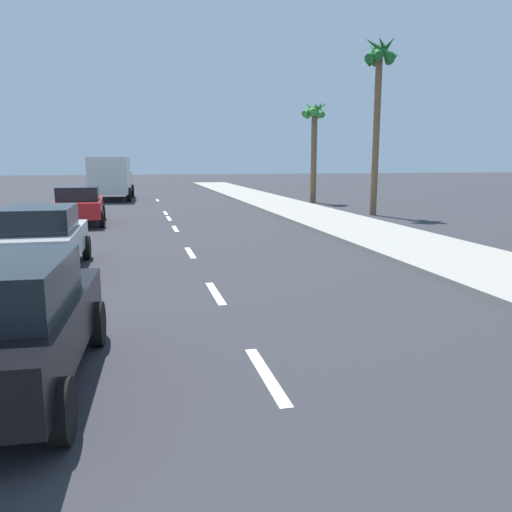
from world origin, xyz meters
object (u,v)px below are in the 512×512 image
(parked_car_black, at_px, (4,322))
(parked_car_red, at_px, (79,204))
(palm_tree_far, at_px, (379,75))
(palm_tree_distant, at_px, (314,124))
(parked_car_silver, at_px, (43,237))
(delivery_truck, at_px, (111,177))

(parked_car_black, relative_size, parked_car_red, 0.92)
(palm_tree_far, bearing_deg, palm_tree_distant, 92.51)
(parked_car_red, distance_m, palm_tree_far, 14.62)
(parked_car_silver, relative_size, delivery_truck, 0.63)
(parked_car_red, bearing_deg, parked_car_silver, -91.45)
(delivery_truck, bearing_deg, parked_car_red, -90.76)
(parked_car_black, xyz_separation_m, palm_tree_far, (12.74, 16.84, 5.65))
(delivery_truck, distance_m, palm_tree_distant, 13.76)
(parked_car_black, distance_m, parked_car_red, 16.41)
(palm_tree_far, bearing_deg, parked_car_silver, -143.21)
(parked_car_black, height_order, delivery_truck, delivery_truck)
(parked_car_red, distance_m, palm_tree_distant, 15.97)
(palm_tree_distant, bearing_deg, parked_car_silver, -126.36)
(parked_car_silver, xyz_separation_m, palm_tree_far, (13.40, 10.02, 5.65))
(parked_car_silver, height_order, parked_car_red, same)
(parked_car_silver, xyz_separation_m, parked_car_red, (-0.08, 9.57, 0.00))
(parked_car_black, relative_size, delivery_truck, 0.63)
(parked_car_red, xyz_separation_m, palm_tree_distant, (13.14, 8.17, 3.96))
(parked_car_silver, bearing_deg, palm_tree_far, 37.53)
(parked_car_silver, xyz_separation_m, palm_tree_distant, (13.06, 17.74, 3.96))
(parked_car_silver, distance_m, parked_car_red, 9.57)
(delivery_truck, bearing_deg, palm_tree_distant, -19.94)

